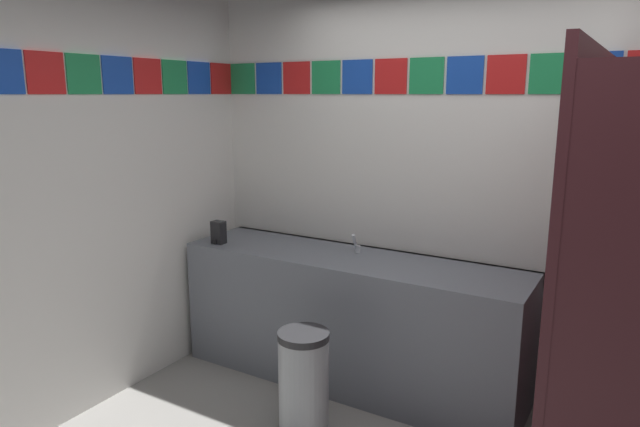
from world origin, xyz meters
name	(u,v)px	position (x,y,z in m)	size (l,w,h in m)	color
wall_back	(480,186)	(0.00, 1.45, 1.34)	(3.83, 0.09, 2.67)	white
wall_side	(71,193)	(-1.96, 0.00, 1.34)	(0.09, 2.81, 2.67)	white
vanity_counter	(349,318)	(-0.72, 1.11, 0.44)	(2.29, 0.60, 0.86)	slate
faucet_center	(356,246)	(-0.72, 1.20, 0.92)	(0.04, 0.10, 0.14)	silver
soap_dispenser	(219,232)	(-1.67, 0.92, 0.94)	(0.09, 0.09, 0.16)	black
stall_divider	(609,316)	(0.82, 0.36, 1.04)	(0.92, 1.56, 2.08)	#471E23
trash_bin	(304,383)	(-0.65, 0.43, 0.31)	(0.29, 0.29, 0.61)	#999EA3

